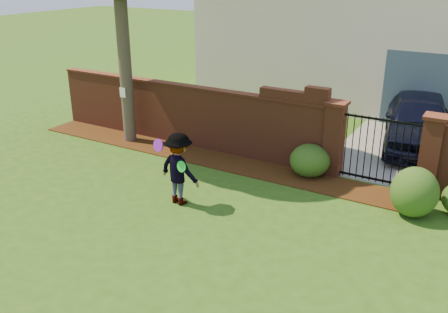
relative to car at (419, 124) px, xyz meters
The scene contains 15 objects.
ground 7.97m from the car, 119.03° to the right, with size 80.00×80.00×0.01m, color #2D5314.
mulch_bed 6.05m from the car, 143.12° to the right, with size 11.10×1.08×0.03m, color #341B09.
brick_wall 6.56m from the car, 153.37° to the right, with size 8.70×0.31×2.16m.
pillar_left 3.28m from the car, 116.27° to the right, with size 0.50×0.50×1.88m.
pillar_right 3.04m from the car, 75.69° to the right, with size 0.50×0.50×1.88m.
iron_gate 2.96m from the car, 96.80° to the right, with size 1.78×0.03×1.60m.
driveway 1.35m from the car, 108.26° to the left, with size 3.20×8.00×0.01m, color gray.
house 6.28m from the car, 119.37° to the left, with size 12.40×6.40×6.30m.
car is the anchor object (origin of this frame).
paper_notice 8.36m from the car, 153.41° to the right, with size 0.20×0.01×0.28m, color white.
shrub_left 3.81m from the car, 120.15° to the right, with size 0.99×0.99×0.81m, color #1F4C16.
shrub_middle 4.20m from the car, 80.34° to the right, with size 0.97×0.97×1.07m, color #1F4C16.
man 7.24m from the car, 121.75° to the right, with size 1.04×0.60×1.61m, color gray.
frisbee_purple 7.58m from the car, 123.80° to the right, with size 0.27×0.27×0.03m, color purple.
frisbee_green 7.28m from the car, 119.53° to the right, with size 0.24×0.24×0.02m, color green.
Camera 1 is at (5.84, -7.05, 4.92)m, focal length 39.44 mm.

